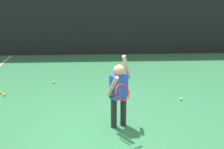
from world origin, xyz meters
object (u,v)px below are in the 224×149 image
Objects in this scene: tennis_ball_0 at (4,95)px; tennis_ball_1 at (116,63)px; tennis_ball_3 at (181,99)px; tennis_ball_4 at (0,93)px; tennis_player at (119,91)px; tennis_ball_2 at (54,82)px.

tennis_ball_1 is at bearing 41.58° from tennis_ball_0.
tennis_ball_4 is at bearing 172.52° from tennis_ball_3.
tennis_player is 2.93m from tennis_ball_2.
tennis_ball_4 is (-4.27, 0.56, 0.00)m from tennis_ball_3.
tennis_ball_3 is at bearing -21.92° from tennis_ball_2.
tennis_ball_2 is (1.06, 0.81, 0.00)m from tennis_ball_0.
tennis_ball_2 is at bearing 158.08° from tennis_ball_3.
tennis_player reaches higher than tennis_ball_0.
tennis_ball_1 and tennis_ball_2 have the same top height.
tennis_ball_1 is (2.84, 2.52, 0.00)m from tennis_ball_0.
tennis_ball_1 is 1.00× the size of tennis_ball_3.
tennis_ball_0 and tennis_ball_4 have the same top height.
tennis_ball_2 is 1.37m from tennis_ball_4.
tennis_player is 3.31m from tennis_ball_4.
tennis_ball_0 is 1.33m from tennis_ball_2.
tennis_ball_3 is at bearing -66.16° from tennis_ball_1.
tennis_ball_3 is 1.00× the size of tennis_ball_4.
tennis_ball_2 is 1.00× the size of tennis_ball_4.
tennis_ball_2 and tennis_ball_3 have the same top height.
tennis_ball_1 is 3.23m from tennis_ball_3.
tennis_ball_1 is at bearing 38.84° from tennis_ball_4.
tennis_ball_4 is (-1.19, -0.68, 0.00)m from tennis_ball_2.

